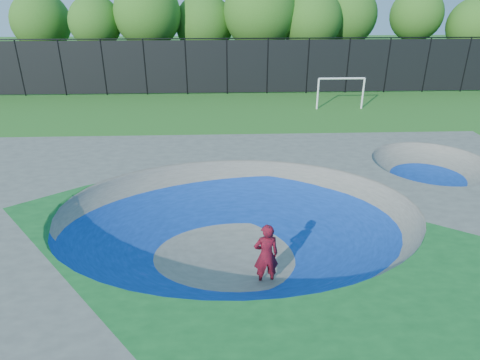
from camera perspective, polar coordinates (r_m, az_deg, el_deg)
The scene contains 7 objects.
ground at distance 13.49m, azimuth -0.43°, elevation -9.64°, with size 120.00×120.00×0.00m, color #25661C.
skate_deck at distance 13.08m, azimuth -0.44°, elevation -6.93°, with size 22.00×14.00×1.50m, color gray.
skater at distance 11.75m, azimuth 3.50°, elevation -9.95°, with size 0.69×0.45×1.89m, color #B60E27.
skateboard at distance 12.29m, azimuth 3.39°, elevation -13.48°, with size 0.78×0.22×0.05m, color black.
soccer_goal at distance 29.32m, azimuth 13.33°, elevation 11.94°, with size 3.12×0.12×2.06m.
fence at distance 32.60m, azimuth -1.75°, elevation 15.02°, with size 48.09×0.09×4.04m.
treeline at distance 37.21m, azimuth 0.57°, elevation 20.82°, with size 52.89×7.52×8.44m.
Camera 1 is at (-0.36, -11.12, 7.63)m, focal length 32.00 mm.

